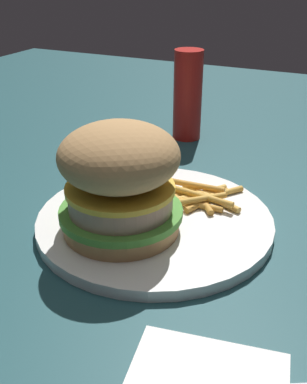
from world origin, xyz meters
The scene contains 5 objects.
ground_plane centered at (0.00, 0.00, 0.00)m, with size 1.60×1.60×0.00m, color #1E474C.
plate centered at (0.00, -0.01, 0.01)m, with size 0.25×0.25×0.01m, color white.
sandwich centered at (0.04, -0.03, 0.07)m, with size 0.12×0.12×0.11m.
fries_pile centered at (-0.05, 0.02, 0.02)m, with size 0.09×0.12×0.01m.
ketchup_bottle centered at (-0.27, -0.08, 0.07)m, with size 0.04×0.04×0.14m, color #B21914.
Camera 1 is at (0.39, 0.17, 0.26)m, focal length 43.27 mm.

